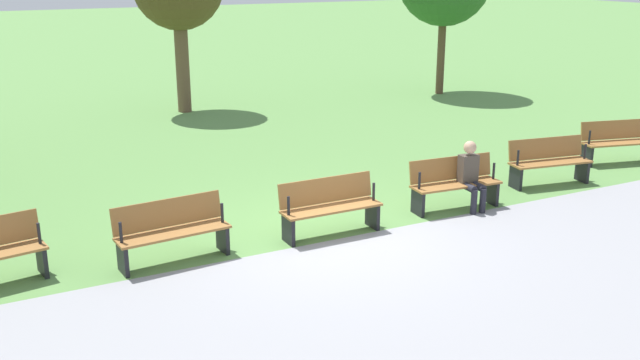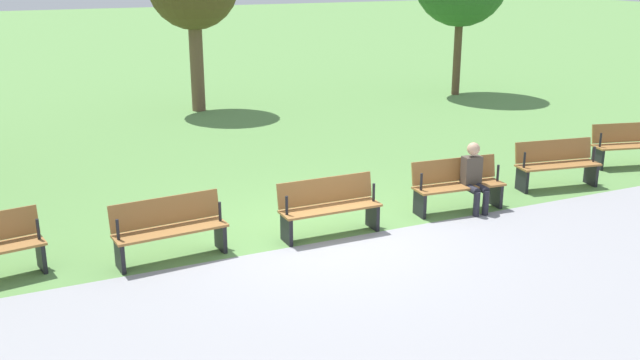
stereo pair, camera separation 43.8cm
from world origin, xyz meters
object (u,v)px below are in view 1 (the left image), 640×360
object	(u,v)px
bench_0	(618,141)
bench_1	(549,161)
bench_3	(330,206)
bench_4	(172,230)
bench_2	(454,182)
person_seated	(471,174)

from	to	relation	value
bench_0	bench_1	bearing A→B (deg)	25.22
bench_0	bench_1	xyz separation A→B (m)	(2.45, 0.50, 0.00)
bench_3	bench_4	xyz separation A→B (m)	(2.50, -0.10, 0.00)
bench_2	person_seated	bearing A→B (deg)	149.11
person_seated	bench_1	bearing A→B (deg)	-163.94
bench_1	bench_2	world-z (taller)	same
bench_1	bench_3	xyz separation A→B (m)	(4.99, 0.40, 0.00)
bench_2	bench_3	world-z (taller)	same
bench_1	person_seated	xyz separation A→B (m)	(2.26, 0.46, 0.17)
bench_3	bench_4	size ratio (longest dim) A/B	0.98
bench_4	person_seated	size ratio (longest dim) A/B	1.38
bench_0	person_seated	xyz separation A→B (m)	(4.71, 0.95, 0.17)
bench_4	person_seated	distance (m)	5.23
bench_0	bench_4	distance (m)	9.97
bench_3	bench_1	bearing A→B (deg)	-175.43
bench_2	bench_4	world-z (taller)	same
bench_2	person_seated	world-z (taller)	person_seated
bench_4	bench_3	bearing A→B (deg)	173.12
person_seated	bench_4	bearing A→B (deg)	2.85
bench_0	bench_3	distance (m)	7.49
bench_3	person_seated	xyz separation A→B (m)	(-2.72, 0.06, 0.17)
bench_1	bench_0	bearing A→B (deg)	-159.37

